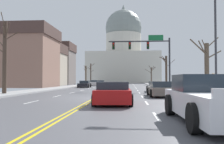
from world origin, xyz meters
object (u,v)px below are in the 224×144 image
(sedan_near_00, at_px, (156,87))
(sedan_near_01, at_px, (161,89))
(sedan_near_02, at_px, (113,93))
(sedan_oncoming_01, at_px, (94,83))
(signal_gantry, at_px, (147,50))
(street_lamp_right, at_px, (211,24))
(pedestrian_00, at_px, (213,83))
(bicycle_parked, at_px, (204,91))
(pickup_truck_near_03, at_px, (209,100))
(sedan_oncoming_00, at_px, (84,84))
(sedan_oncoming_02, at_px, (101,82))

(sedan_near_00, relative_size, sedan_near_01, 0.94)
(sedan_near_02, distance_m, sedan_oncoming_01, 39.80)
(signal_gantry, distance_m, street_lamp_right, 15.01)
(sedan_near_02, xyz_separation_m, pedestrian_00, (7.08, 4.55, 0.50))
(sedan_near_02, relative_size, bicycle_parked, 2.50)
(signal_gantry, relative_size, bicycle_parked, 4.47)
(street_lamp_right, bearing_deg, sedan_oncoming_01, 109.98)
(sedan_near_02, height_order, pedestrian_00, pedestrian_00)
(sedan_near_01, bearing_deg, street_lamp_right, -52.07)
(sedan_near_01, bearing_deg, signal_gantry, 91.49)
(street_lamp_right, bearing_deg, sedan_near_02, -156.99)
(street_lamp_right, relative_size, sedan_near_00, 1.94)
(sedan_near_02, distance_m, pickup_truck_near_03, 6.54)
(sedan_near_01, height_order, pedestrian_00, pedestrian_00)
(sedan_near_01, relative_size, sedan_oncoming_01, 1.07)
(signal_gantry, relative_size, sedan_near_01, 1.71)
(pedestrian_00, bearing_deg, sedan_near_01, 153.69)
(sedan_near_01, height_order, pickup_truck_near_03, pickup_truck_near_03)
(pedestrian_00, bearing_deg, sedan_oncoming_00, 121.62)
(sedan_near_02, height_order, sedan_oncoming_02, sedan_near_02)
(sedan_near_00, xyz_separation_m, sedan_oncoming_00, (-10.68, 13.89, -0.01))
(street_lamp_right, xyz_separation_m, sedan_near_02, (-6.34, -2.69, -4.49))
(sedan_near_02, distance_m, sedan_oncoming_00, 27.94)
(street_lamp_right, bearing_deg, signal_gantry, 101.94)
(sedan_near_02, distance_m, pedestrian_00, 8.43)
(signal_gantry, distance_m, sedan_oncoming_01, 24.50)
(sedan_near_01, xyz_separation_m, sedan_oncoming_02, (-10.49, 46.43, -0.05))
(bicycle_parked, bearing_deg, pickup_truck_near_03, -106.16)
(sedan_oncoming_02, relative_size, bicycle_parked, 2.41)
(sedan_near_01, xyz_separation_m, sedan_near_02, (-3.52, -6.31, 0.02))
(street_lamp_right, relative_size, sedan_oncoming_01, 1.95)
(pickup_truck_near_03, bearing_deg, sedan_near_01, 90.00)
(sedan_oncoming_02, bearing_deg, sedan_near_01, -77.27)
(sedan_near_02, bearing_deg, sedan_near_01, 60.81)
(sedan_near_02, height_order, pickup_truck_near_03, pickup_truck_near_03)
(signal_gantry, xyz_separation_m, sedan_oncoming_02, (-10.20, 35.36, -4.64))
(sedan_near_00, bearing_deg, bicycle_parked, -70.64)
(sedan_oncoming_01, bearing_deg, pedestrian_00, -67.98)
(sedan_near_01, relative_size, sedan_oncoming_02, 1.08)
(pedestrian_00, bearing_deg, bicycle_parked, 119.42)
(sedan_near_00, xyz_separation_m, pickup_truck_near_03, (-0.35, -18.72, 0.16))
(signal_gantry, bearing_deg, bicycle_parked, -74.19)
(pickup_truck_near_03, height_order, sedan_oncoming_00, pickup_truck_near_03)
(sedan_oncoming_01, distance_m, sedan_oncoming_02, 13.54)
(sedan_near_02, distance_m, bicycle_parked, 8.51)
(signal_gantry, relative_size, sedan_oncoming_00, 1.75)
(signal_gantry, bearing_deg, street_lamp_right, -78.06)
(sedan_near_01, distance_m, sedan_oncoming_00, 23.21)
(sedan_oncoming_01, distance_m, bicycle_parked, 36.51)
(signal_gantry, distance_m, bicycle_parked, 13.40)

